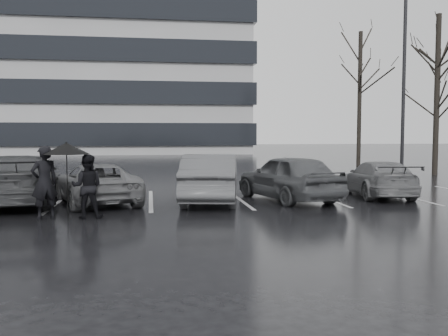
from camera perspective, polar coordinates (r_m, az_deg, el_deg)
name	(u,v)px	position (r m, az deg, el deg)	size (l,w,h in m)	color
ground	(233,211)	(13.57, 1.03, -4.93)	(160.00, 160.00, 0.00)	black
car_main	(288,177)	(15.76, 7.37, -1.05)	(1.72, 4.27, 1.45)	black
car_west_a	(211,178)	(15.25, -1.53, -1.15)	(1.56, 4.47, 1.47)	#2F2F32
car_west_b	(97,183)	(15.51, -14.36, -1.71)	(1.98, 4.30, 1.19)	#464548
car_west_c	(20,180)	(15.92, -22.31, -1.25)	(2.05, 5.05, 1.47)	black
car_east	(378,179)	(17.37, 17.20, -1.18)	(1.66, 4.08, 1.18)	#464548
pedestrian_left	(44,182)	(13.02, -19.84, -1.55)	(0.66, 0.43, 1.80)	black
pedestrian_right	(87,186)	(12.78, -15.38, -2.04)	(0.77, 0.60, 1.58)	black
umbrella	(66,149)	(12.85, -17.56, 2.14)	(1.12, 1.12, 1.90)	black
lamp_post	(404,88)	(24.04, 19.84, 8.61)	(0.49, 0.49, 9.04)	#97979A
stall_stripes	(195,199)	(15.92, -3.31, -3.60)	(19.72, 5.00, 0.00)	#ACACAF
tree_east	(437,95)	(27.30, 23.14, 7.66)	(0.26, 0.26, 8.00)	black
tree_ne	(437,109)	(31.98, 23.18, 6.18)	(0.26, 0.26, 7.00)	black
tree_north	(360,99)	(33.06, 15.23, 7.58)	(0.26, 0.26, 8.50)	black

